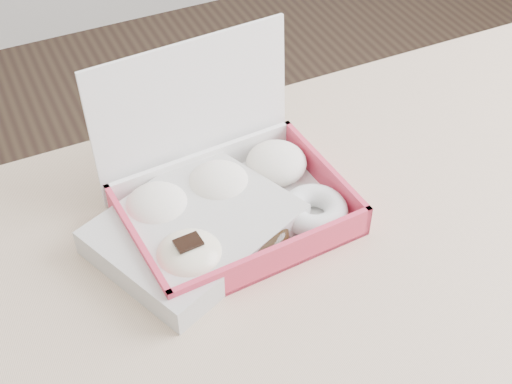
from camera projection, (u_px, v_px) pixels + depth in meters
name	position (u px, v px, depth m)	size (l,w,h in m)	color
table	(379.00, 310.00, 0.92)	(1.20, 0.80, 0.75)	tan
donut_box	(228.00, 198.00, 0.92)	(0.29, 0.25, 0.20)	white
newspapers	(195.00, 229.00, 0.89)	(0.23, 0.19, 0.04)	silver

